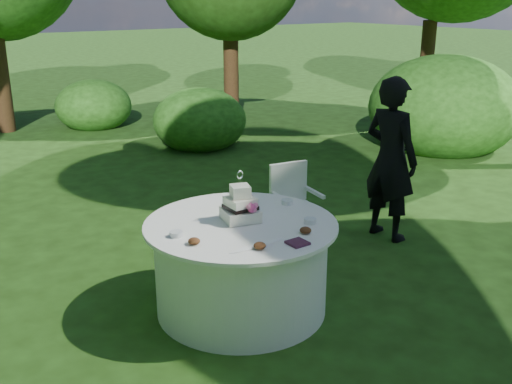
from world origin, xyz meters
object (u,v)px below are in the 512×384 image
Objects in this scene: table at (241,266)px; guest at (391,159)px; napkins at (297,243)px; chair at (293,200)px; cake at (241,207)px.

guest is at bearing 10.49° from table.
chair is (1.06, 1.35, -0.26)m from napkins.
cake reaches higher than chair.
cake reaches higher than napkins.
napkins is 1.73m from chair.
table is at bearing -146.91° from chair.
napkins reaches higher than table.
napkins is 0.72m from table.
chair is (1.15, 0.75, 0.13)m from table.
napkins is at bearing 111.58° from guest.
chair reaches higher than table.
table is 1.38m from chair.
chair reaches higher than napkins.
guest is 1.14m from chair.
napkins is at bearing -128.06° from chair.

